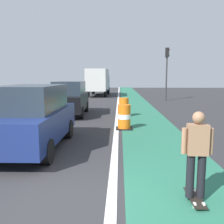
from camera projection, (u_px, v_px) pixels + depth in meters
ground_plane at (64, 200)px, 4.58m from camera, size 100.00×100.00×0.00m
bike_lane_strip at (140, 112)px, 16.37m from camera, size 2.50×80.00×0.01m
lane_divider_stripe at (118, 111)px, 16.42m from camera, size 0.20×80.00×0.01m
skateboarder_on_lane at (197, 154)px, 4.42m from camera, size 0.57×0.80×1.69m
parked_suv_nearest at (33, 117)px, 7.77m from camera, size 1.95×4.62×2.04m
parked_suv_second at (70, 98)px, 14.83m from camera, size 2.05×4.67×2.04m
traffic_barrel_front at (124, 117)px, 10.82m from camera, size 0.73×0.73×1.09m
traffic_barrel_mid at (124, 108)px, 14.26m from camera, size 0.73×0.73×1.09m
delivery_truck_down_block at (99, 81)px, 30.20m from camera, size 2.48×7.64×3.23m
traffic_light_corner at (167, 65)px, 23.65m from camera, size 0.41×0.32×5.10m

